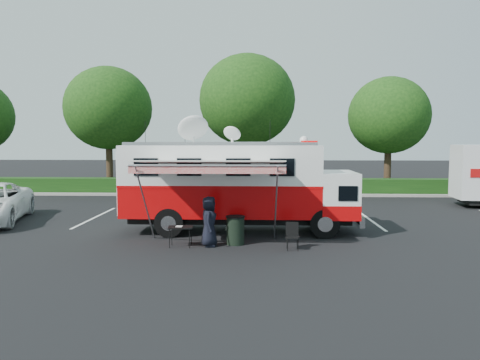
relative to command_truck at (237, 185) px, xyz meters
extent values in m
plane|color=black|center=(0.07, 0.00, -1.77)|extent=(120.00, 120.00, 0.00)
cube|color=#9E998E|center=(4.07, 11.00, -1.70)|extent=(60.00, 0.35, 0.15)
cube|color=black|center=(4.07, 11.90, -1.27)|extent=(60.00, 1.20, 1.00)
cylinder|color=black|center=(-8.93, 13.00, 0.43)|extent=(0.44, 0.44, 4.40)
ellipsoid|color=#14380F|center=(-8.93, 13.00, 3.69)|extent=(5.63, 5.63, 5.35)
cylinder|color=black|center=(0.07, 13.00, 0.63)|extent=(0.44, 0.44, 4.80)
ellipsoid|color=#14380F|center=(0.07, 13.00, 4.18)|extent=(6.14, 6.14, 5.84)
cylinder|color=black|center=(9.07, 13.00, 0.23)|extent=(0.44, 0.44, 4.00)
ellipsoid|color=#14380F|center=(9.07, 13.00, 3.19)|extent=(5.12, 5.12, 4.86)
cube|color=silver|center=(-6.43, 3.00, -1.77)|extent=(0.12, 5.50, 0.01)
cube|color=silver|center=(-0.43, 3.00, -1.77)|extent=(0.12, 5.50, 0.01)
cube|color=silver|center=(5.57, 3.00, -1.77)|extent=(0.12, 5.50, 0.01)
cube|color=black|center=(0.07, 0.00, -1.25)|extent=(8.08, 1.32, 0.28)
cylinder|color=black|center=(3.08, -1.03, -1.25)|extent=(1.03, 0.30, 1.03)
cylinder|color=black|center=(3.08, 1.03, -1.25)|extent=(1.03, 0.30, 1.03)
cylinder|color=black|center=(-2.37, -1.03, -1.25)|extent=(1.03, 0.30, 1.03)
cylinder|color=black|center=(-2.37, 1.03, -1.25)|extent=(1.03, 0.30, 1.03)
cube|color=silver|center=(4.35, 0.00, -1.21)|extent=(0.19, 2.35, 0.38)
cube|color=white|center=(3.65, 0.00, -0.31)|extent=(1.32, 2.35, 1.60)
cube|color=#C40709|center=(3.65, 0.00, -0.88)|extent=(1.33, 2.37, 0.52)
cube|color=black|center=(4.26, 0.00, -0.03)|extent=(0.11, 2.05, 0.66)
cube|color=#C40709|center=(-0.58, 0.00, -0.55)|extent=(7.14, 2.35, 1.13)
cube|color=#C40709|center=(-0.58, 0.00, 0.02)|extent=(7.16, 2.37, 0.09)
cube|color=white|center=(-0.58, 0.00, 0.72)|extent=(7.14, 2.35, 1.32)
cube|color=silver|center=(-0.58, 0.00, 1.42)|extent=(7.14, 2.35, 0.08)
cube|color=#CC0505|center=(2.61, 0.00, 1.55)|extent=(0.52, 0.89, 0.15)
sphere|color=white|center=(2.52, 0.94, 1.64)|extent=(0.32, 0.32, 0.32)
ellipsoid|color=silver|center=(-1.62, -0.14, 2.08)|extent=(1.13, 1.13, 0.34)
ellipsoid|color=silver|center=(-0.21, 0.19, 1.90)|extent=(0.66, 0.66, 0.19)
cylinder|color=black|center=(-3.50, 0.38, 1.90)|extent=(0.02, 0.02, 0.94)
cylinder|color=black|center=(-1.99, 0.38, 1.90)|extent=(0.02, 0.02, 0.94)
cylinder|color=black|center=(1.20, 0.38, 1.90)|extent=(0.02, 0.02, 0.94)
cube|color=silver|center=(-0.77, -2.30, 0.96)|extent=(4.70, 2.25, 0.20)
cube|color=red|center=(-0.77, -3.41, 0.79)|extent=(4.70, 0.04, 0.26)
cylinder|color=#B2B2B7|center=(-0.77, -3.43, 0.90)|extent=(4.70, 0.07, 0.07)
cylinder|color=#B2B2B7|center=(-2.87, -2.38, -0.43)|extent=(0.05, 2.44, 2.71)
cylinder|color=#B2B2B7|center=(1.33, -2.38, -0.43)|extent=(0.05, 2.44, 2.71)
imported|color=black|center=(-0.81, -2.39, -1.77)|extent=(0.52, 0.79, 1.62)
cube|color=black|center=(-1.73, -2.49, -1.14)|extent=(0.82, 0.62, 0.04)
cylinder|color=black|center=(-2.05, -2.69, -1.45)|extent=(0.02, 0.02, 0.63)
cylinder|color=black|center=(-2.05, -2.29, -1.45)|extent=(0.02, 0.02, 0.63)
cylinder|color=black|center=(-1.41, -2.69, -1.45)|extent=(0.02, 0.02, 0.63)
cylinder|color=black|center=(-1.41, -2.29, -1.45)|extent=(0.02, 0.02, 0.63)
cube|color=silver|center=(-1.78, -2.44, -1.12)|extent=(0.20, 0.27, 0.01)
cube|color=black|center=(1.83, -2.80, -1.37)|extent=(0.48, 0.48, 0.04)
cube|color=black|center=(1.83, -2.60, -1.14)|extent=(0.40, 0.12, 0.45)
cylinder|color=black|center=(1.67, -2.96, -1.57)|extent=(0.02, 0.02, 0.40)
cylinder|color=black|center=(1.67, -2.64, -1.57)|extent=(0.02, 0.02, 0.40)
cylinder|color=black|center=(1.99, -2.96, -1.57)|extent=(0.02, 0.02, 0.40)
cylinder|color=black|center=(1.99, -2.64, -1.57)|extent=(0.02, 0.02, 0.40)
cylinder|color=black|center=(0.02, -2.07, -1.32)|extent=(0.58, 0.58, 0.90)
cylinder|color=black|center=(0.02, -2.07, -0.85)|extent=(0.63, 0.63, 0.04)
camera|label=1|loc=(0.72, -17.19, 1.68)|focal=35.00mm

